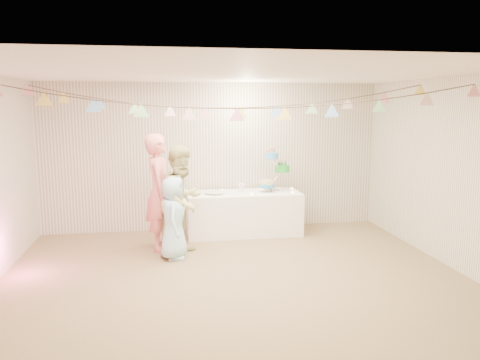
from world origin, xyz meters
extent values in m
plane|color=brown|center=(0.00, 0.00, 0.00)|extent=(6.00, 6.00, 0.00)
plane|color=silver|center=(0.00, 0.00, 2.60)|extent=(6.00, 6.00, 0.00)
plane|color=silver|center=(0.00, 2.50, 1.30)|extent=(6.00, 6.00, 0.00)
plane|color=silver|center=(0.00, -2.50, 1.30)|extent=(6.00, 6.00, 0.00)
plane|color=silver|center=(3.00, 0.00, 1.30)|extent=(5.00, 5.00, 0.00)
cube|color=white|center=(0.47, 2.04, 0.36)|extent=(1.94, 0.78, 0.73)
cylinder|color=white|center=(-0.04, 1.99, 0.76)|extent=(0.33, 0.33, 0.02)
imported|color=#ED7C7D|center=(-0.95, 1.39, 0.90)|extent=(0.44, 0.66, 1.79)
imported|color=#C4BC78|center=(-0.62, 1.08, 0.82)|extent=(0.99, 1.01, 1.64)
imported|color=#B2E7FC|center=(-0.76, 0.92, 0.60)|extent=(0.43, 0.62, 1.20)
cylinder|color=#FFD88C|center=(-0.33, 1.89, 0.74)|extent=(0.04, 0.04, 0.03)
cylinder|color=#FFD88C|center=(0.12, 2.22, 0.74)|extent=(0.04, 0.04, 0.03)
cylinder|color=#FFD88C|center=(0.57, 1.82, 0.74)|extent=(0.04, 0.04, 0.03)
cylinder|color=#FFD88C|center=(0.82, 2.26, 0.74)|extent=(0.04, 0.04, 0.03)
cylinder|color=#FFD88C|center=(1.29, 1.86, 0.74)|extent=(0.04, 0.04, 0.03)
cylinder|color=#FFD88C|center=(1.37, 2.19, 0.74)|extent=(0.04, 0.04, 0.03)
camera|label=1|loc=(-0.87, -5.73, 2.22)|focal=35.00mm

